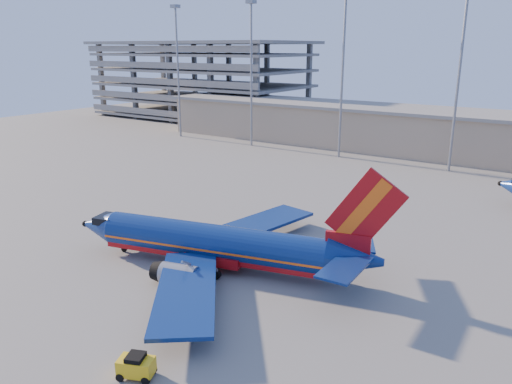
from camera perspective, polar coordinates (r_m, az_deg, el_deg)
ground at (r=55.22m, az=-6.55°, el=-4.94°), size 220.00×220.00×0.00m
terminal_building at (r=100.83m, az=20.27°, el=6.38°), size 122.00×16.00×8.50m
parking_garage at (r=148.32m, az=-6.23°, el=13.01°), size 62.00×32.00×21.40m
light_mast_row at (r=89.55m, az=15.92°, el=14.17°), size 101.60×1.60×28.65m
aircraft_main at (r=46.48m, az=-4.05°, el=-6.01°), size 31.13×29.56×10.73m
baggage_tug at (r=33.62m, az=-13.54°, el=-18.75°), size 2.56×2.10×1.59m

